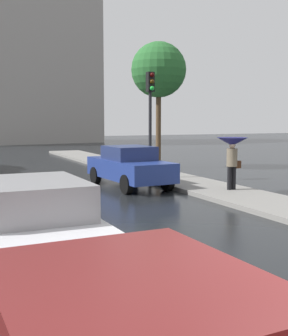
% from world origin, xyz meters
% --- Properties ---
extents(car_white_near_kerb, '(1.93, 4.10, 1.49)m').
position_xyz_m(car_white_near_kerb, '(-1.97, 4.77, 0.77)').
color(car_white_near_kerb, silver).
rests_on(car_white_near_kerb, ground).
extents(car_blue_behind_camera, '(1.94, 4.12, 1.46)m').
position_xyz_m(car_blue_behind_camera, '(2.96, 12.59, 0.74)').
color(car_blue_behind_camera, navy).
rests_on(car_blue_behind_camera, ground).
extents(pedestrian_with_umbrella_near, '(0.98, 0.98, 1.68)m').
position_xyz_m(pedestrian_with_umbrella_near, '(5.38, 9.86, 1.49)').
color(pedestrian_with_umbrella_near, black).
rests_on(pedestrian_with_umbrella_near, sidewalk_strip).
extents(traffic_light, '(0.26, 0.39, 4.05)m').
position_xyz_m(traffic_light, '(4.28, 13.65, 2.97)').
color(traffic_light, black).
rests_on(traffic_light, sidewalk_strip).
extents(street_tree_near, '(2.66, 2.66, 6.11)m').
position_xyz_m(street_tree_near, '(6.63, 17.66, 4.75)').
color(street_tree_near, '#4C3823').
rests_on(street_tree_near, ground).
extents(distant_tower, '(15.31, 8.65, 24.43)m').
position_xyz_m(distant_tower, '(4.95, 44.66, 10.64)').
color(distant_tower, '#9E9993').
rests_on(distant_tower, ground).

